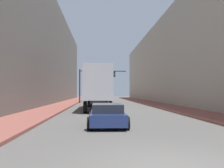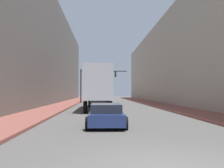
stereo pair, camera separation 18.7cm
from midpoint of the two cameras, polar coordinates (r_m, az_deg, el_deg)
The scene contains 8 objects.
ground_plane at distance 6.38m, azimuth 12.57°, elevation -18.08°, with size 200.00×200.00×0.00m, color #565451.
sidewalk_right at distance 36.84m, azimuth 9.88°, elevation -4.49°, with size 3.17×80.00×0.15m.
sidewalk_left at distance 36.27m, azimuth -10.43°, elevation -4.53°, with size 3.17×80.00×0.15m.
building_right at distance 38.38m, azimuth 16.55°, elevation 5.58°, with size 6.00×80.00×13.40m.
building_left at distance 37.63m, azimuth -17.36°, elevation 7.64°, with size 6.00×80.00×15.87m.
semi_truck at distance 26.17m, azimuth -2.93°, elevation -0.70°, with size 2.49×12.68×4.13m.
sedan_car at distance 13.25m, azimuth -1.01°, elevation -7.11°, with size 1.99×4.23×1.17m.
traffic_signal_gantry at distance 41.66m, azimuth -3.87°, elevation 1.29°, with size 7.80×0.35×5.59m.
Camera 2 is at (-1.51, -5.91, 1.79)m, focal length 40.00 mm.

